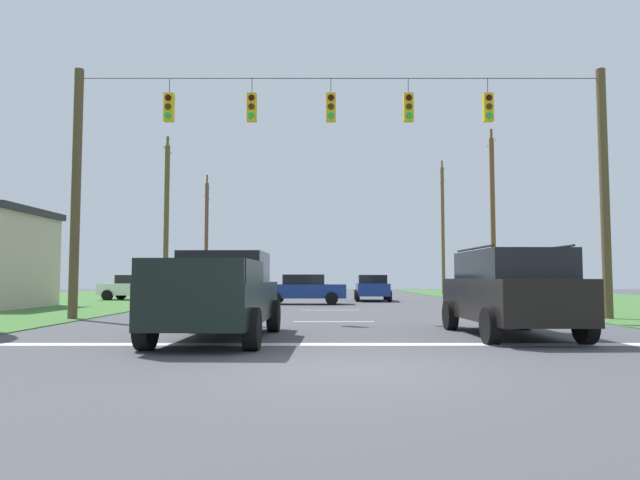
# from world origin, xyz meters

# --- Properties ---
(ground_plane) EXTENTS (120.00, 120.00, 0.00)m
(ground_plane) POSITION_xyz_m (0.00, 0.00, 0.00)
(ground_plane) COLOR #47474C
(stop_bar_stripe) EXTENTS (15.18, 0.45, 0.01)m
(stop_bar_stripe) POSITION_xyz_m (0.00, 3.16, 0.00)
(stop_bar_stripe) COLOR white
(stop_bar_stripe) RESTS_ON ground
(lane_dash_0) EXTENTS (2.50, 0.15, 0.01)m
(lane_dash_0) POSITION_xyz_m (0.00, 9.16, 0.00)
(lane_dash_0) COLOR white
(lane_dash_0) RESTS_ON ground
(lane_dash_1) EXTENTS (2.50, 0.15, 0.01)m
(lane_dash_1) POSITION_xyz_m (0.00, 15.41, 0.00)
(lane_dash_1) COLOR white
(lane_dash_1) RESTS_ON ground
(lane_dash_2) EXTENTS (2.50, 0.15, 0.01)m
(lane_dash_2) POSITION_xyz_m (0.00, 21.29, 0.00)
(lane_dash_2) COLOR white
(lane_dash_2) RESTS_ON ground
(lane_dash_3) EXTENTS (2.50, 0.15, 0.01)m
(lane_dash_3) POSITION_xyz_m (0.00, 32.03, 0.00)
(lane_dash_3) COLOR white
(lane_dash_3) RESTS_ON ground
(lane_dash_4) EXTENTS (2.50, 0.15, 0.01)m
(lane_dash_4) POSITION_xyz_m (0.00, 34.60, 0.00)
(lane_dash_4) COLOR white
(lane_dash_4) RESTS_ON ground
(overhead_signal_span) EXTENTS (17.79, 0.31, 8.35)m
(overhead_signal_span) POSITION_xyz_m (0.18, 10.13, 4.78)
(overhead_signal_span) COLOR brown
(overhead_signal_span) RESTS_ON ground
(pickup_truck) EXTENTS (2.41, 5.45, 1.95)m
(pickup_truck) POSITION_xyz_m (-2.64, 4.14, 0.97)
(pickup_truck) COLOR black
(pickup_truck) RESTS_ON ground
(suv_black) EXTENTS (2.30, 4.84, 2.05)m
(suv_black) POSITION_xyz_m (3.99, 4.77, 1.06)
(suv_black) COLOR black
(suv_black) RESTS_ON ground
(distant_car_crossing_white) EXTENTS (4.46, 2.35, 1.52)m
(distant_car_crossing_white) POSITION_xyz_m (-11.46, 25.85, 0.79)
(distant_car_crossing_white) COLOR silver
(distant_car_crossing_white) RESTS_ON ground
(distant_car_oncoming) EXTENTS (2.13, 4.36, 1.52)m
(distant_car_oncoming) POSITION_xyz_m (2.65, 25.09, 0.79)
(distant_car_oncoming) COLOR navy
(distant_car_oncoming) RESTS_ON ground
(distant_car_far_parked) EXTENTS (4.32, 2.07, 1.52)m
(distant_car_far_parked) POSITION_xyz_m (-1.25, 20.83, 0.79)
(distant_car_far_parked) COLOR navy
(distant_car_far_parked) RESTS_ON ground
(utility_pole_mid_right) EXTENTS (0.28, 1.61, 10.05)m
(utility_pole_mid_right) POSITION_xyz_m (9.61, 24.25, 4.92)
(utility_pole_mid_right) COLOR brown
(utility_pole_mid_right) RESTS_ON ground
(utility_pole_far_right) EXTENTS (0.27, 1.67, 10.75)m
(utility_pole_far_right) POSITION_xyz_m (9.38, 36.55, 5.42)
(utility_pole_far_right) COLOR brown
(utility_pole_far_right) RESTS_ON ground
(utility_pole_mid_left) EXTENTS (0.28, 1.56, 9.41)m
(utility_pole_mid_left) POSITION_xyz_m (-9.12, 23.44, 4.60)
(utility_pole_mid_left) COLOR brown
(utility_pole_mid_left) RESTS_ON ground
(utility_pole_far_left) EXTENTS (0.30, 1.93, 9.56)m
(utility_pole_far_left) POSITION_xyz_m (-9.45, 36.45, 4.74)
(utility_pole_far_left) COLOR brown
(utility_pole_far_left) RESTS_ON ground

